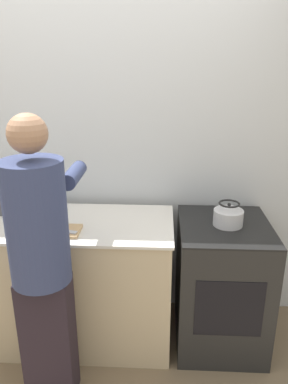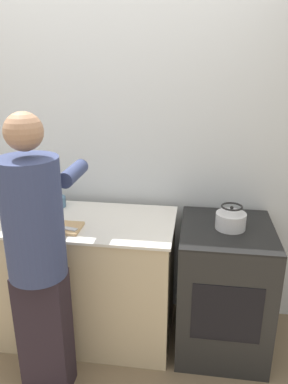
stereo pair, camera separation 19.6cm
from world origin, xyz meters
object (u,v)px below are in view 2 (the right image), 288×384
Objects in this scene: cutting_board at (55,227)px; kettle at (231,219)px; person at (38,253)px; knife at (59,227)px; bowl_prep at (56,202)px; canister_jar at (12,198)px; oven at (223,288)px.

cutting_board is 1.11m from kettle.
person reaches higher than knife.
cutting_board is 0.38m from bowl_prep.
cutting_board is 1.78× the size of kettle.
cutting_board is 2.23× the size of canister_jar.
person is 1.18m from kettle.
person is 7.01× the size of knife.
person is 0.34m from cutting_board.
kettle is at bearing 8.99° from cutting_board.
cutting_board is 0.04m from knife.
oven is at bearing -8.62° from bowl_prep.
person is at bearing -83.91° from cutting_board.
bowl_prep is 0.31m from canister_jar.
knife is 1.25× the size of kettle.
bowl_prep is (-0.16, 0.37, 0.01)m from knife.
cutting_board is (-1.08, -0.18, 0.46)m from oven.
bowl_prep is at bearing 171.30° from kettle.
kettle is (0.01, -0.00, 0.51)m from oven.
kettle is at bearing -4.57° from canister_jar.
bowl_prep is (-0.16, 0.70, 0.02)m from person.
person reaches higher than oven.
knife is (0.03, -0.02, 0.01)m from cutting_board.
kettle is at bearing 25.98° from person.
oven is 1.26m from person.
person reaches higher than canister_jar.
knife is at bearing -169.92° from kettle.
kettle is at bearing -15.64° from oven.
person is 8.79× the size of kettle.
cutting_board is (-0.04, 0.34, -0.01)m from person.
canister_jar is at bearing 159.50° from knife.
knife is 1.75× the size of bowl_prep.
person is at bearing -77.18° from bowl_prep.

